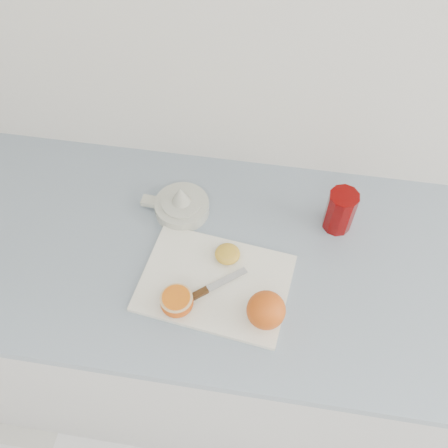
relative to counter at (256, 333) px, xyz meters
name	(u,v)px	position (x,y,z in m)	size (l,w,h in m)	color
counter	(256,333)	(0.00, 0.00, 0.00)	(2.65, 0.64, 0.89)	silver
cutting_board	(215,283)	(-0.11, -0.09, 0.45)	(0.33, 0.24, 0.01)	white
whole_orange	(266,310)	(0.01, -0.16, 0.50)	(0.08, 0.08, 0.08)	red
half_orange	(177,302)	(-0.18, -0.16, 0.48)	(0.07, 0.07, 0.05)	red
squeezed_shell	(227,254)	(-0.09, -0.02, 0.47)	(0.06, 0.06, 0.03)	gold
paring_knife	(198,294)	(-0.14, -0.13, 0.46)	(0.15, 0.13, 0.01)	#4D3213
citrus_juicer	(181,205)	(-0.23, 0.11, 0.47)	(0.17, 0.14, 0.09)	beige
red_tumbler	(340,212)	(0.16, 0.12, 0.50)	(0.07, 0.07, 0.12)	#680000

